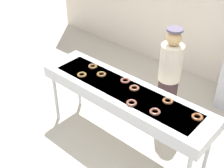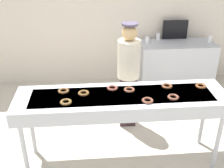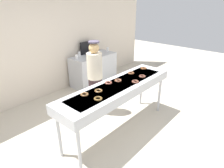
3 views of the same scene
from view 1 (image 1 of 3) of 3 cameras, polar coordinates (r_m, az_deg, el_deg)
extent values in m
plane|color=beige|center=(4.68, 1.96, -11.10)|extent=(16.00, 16.00, 0.00)
cube|color=#B7BABF|center=(4.08, 2.21, -2.01)|extent=(2.56, 0.66, 0.18)
cube|color=slate|center=(4.05, 2.22, -1.46)|extent=(2.18, 0.46, 0.08)
cylinder|color=#B7BABF|center=(4.94, -10.44, -2.61)|extent=(0.06, 0.06, 0.83)
cylinder|color=#B7BABF|center=(5.19, -6.22, -0.15)|extent=(0.06, 0.06, 0.83)
cylinder|color=#B7BABF|center=(4.15, 17.34, -12.43)|extent=(0.06, 0.06, 0.83)
torus|color=brown|center=(4.31, -2.01, 1.83)|extent=(0.19, 0.19, 0.03)
torus|color=brown|center=(3.86, 10.40, -3.14)|extent=(0.19, 0.19, 0.03)
torus|color=brown|center=(4.17, 2.50, 0.65)|extent=(0.19, 0.19, 0.03)
torus|color=brown|center=(4.50, -3.63, 3.32)|extent=(0.16, 0.16, 0.03)
torus|color=brown|center=(3.67, 8.05, -5.17)|extent=(0.18, 0.18, 0.03)
torus|color=brown|center=(4.31, -5.68, 1.74)|extent=(0.17, 0.17, 0.03)
torus|color=brown|center=(4.03, 4.19, -0.77)|extent=(0.14, 0.14, 0.03)
torus|color=brown|center=(3.69, 15.68, -5.97)|extent=(0.19, 0.19, 0.03)
torus|color=brown|center=(3.77, 3.69, -3.56)|extent=(0.19, 0.19, 0.03)
cube|color=#382529|center=(4.84, 10.08, -3.26)|extent=(0.24, 0.18, 0.85)
cylinder|color=beige|center=(4.46, 10.98, 3.94)|extent=(0.33, 0.33, 0.56)
sphere|color=tan|center=(4.28, 11.54, 8.44)|extent=(0.22, 0.22, 0.22)
cylinder|color=#4B4357|center=(4.23, 11.73, 9.95)|extent=(0.23, 0.23, 0.03)
camera|label=2|loc=(2.53, -53.51, 4.87)|focal=44.89mm
camera|label=3|loc=(4.64, -42.39, 14.59)|focal=30.60mm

